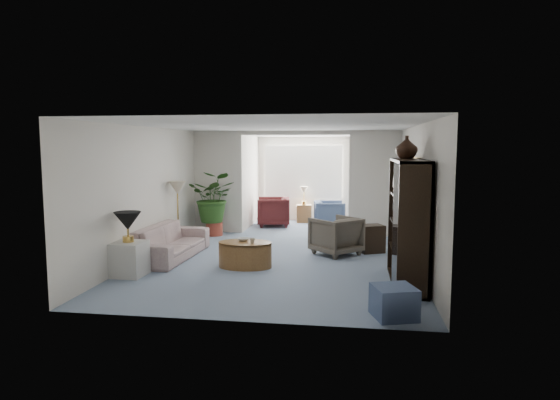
% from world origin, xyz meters
% --- Properties ---
extents(floor, '(6.00, 6.00, 0.00)m').
position_xyz_m(floor, '(0.00, 0.00, 0.00)').
color(floor, '#8298AB').
rests_on(floor, ground).
extents(sunroom_floor, '(2.60, 2.60, 0.00)m').
position_xyz_m(sunroom_floor, '(0.00, 4.10, 0.00)').
color(sunroom_floor, '#8298AB').
rests_on(sunroom_floor, ground).
extents(back_pier_left, '(1.20, 0.12, 2.50)m').
position_xyz_m(back_pier_left, '(-1.90, 3.00, 1.25)').
color(back_pier_left, silver).
rests_on(back_pier_left, ground).
extents(back_pier_right, '(1.20, 0.12, 2.50)m').
position_xyz_m(back_pier_right, '(1.90, 3.00, 1.25)').
color(back_pier_right, silver).
rests_on(back_pier_right, ground).
extents(back_header, '(2.60, 0.12, 0.10)m').
position_xyz_m(back_header, '(0.00, 3.00, 2.45)').
color(back_header, silver).
rests_on(back_header, back_pier_left).
extents(window_pane, '(2.20, 0.02, 1.50)m').
position_xyz_m(window_pane, '(0.00, 5.18, 1.40)').
color(window_pane, white).
extents(window_blinds, '(2.20, 0.02, 1.50)m').
position_xyz_m(window_blinds, '(0.00, 5.15, 1.40)').
color(window_blinds, white).
extents(framed_picture, '(0.04, 0.50, 0.40)m').
position_xyz_m(framed_picture, '(2.46, -0.10, 1.70)').
color(framed_picture, beige).
extents(sofa, '(0.92, 2.17, 0.62)m').
position_xyz_m(sofa, '(-2.06, 0.15, 0.31)').
color(sofa, beige).
rests_on(sofa, ground).
extents(end_table, '(0.53, 0.53, 0.57)m').
position_xyz_m(end_table, '(-2.26, -1.20, 0.28)').
color(end_table, silver).
rests_on(end_table, ground).
extents(table_lamp, '(0.44, 0.44, 0.30)m').
position_xyz_m(table_lamp, '(-2.26, -1.20, 0.92)').
color(table_lamp, black).
rests_on(table_lamp, end_table).
extents(floor_lamp, '(0.36, 0.36, 0.28)m').
position_xyz_m(floor_lamp, '(-2.30, 1.26, 1.25)').
color(floor_lamp, beige).
rests_on(floor_lamp, ground).
extents(coffee_table, '(0.99, 0.99, 0.45)m').
position_xyz_m(coffee_table, '(-0.48, -0.35, 0.23)').
color(coffee_table, olive).
rests_on(coffee_table, ground).
extents(coffee_bowl, '(0.22, 0.22, 0.05)m').
position_xyz_m(coffee_bowl, '(-0.53, -0.25, 0.48)').
color(coffee_bowl, silver).
rests_on(coffee_bowl, coffee_table).
extents(coffee_cup, '(0.10, 0.10, 0.09)m').
position_xyz_m(coffee_cup, '(-0.33, -0.45, 0.50)').
color(coffee_cup, beige).
rests_on(coffee_cup, coffee_table).
extents(wingback_chair, '(1.15, 1.15, 0.75)m').
position_xyz_m(wingback_chair, '(1.07, 0.91, 0.38)').
color(wingback_chair, '#60584C').
rests_on(wingback_chair, ground).
extents(side_table_dark, '(0.58, 0.53, 0.56)m').
position_xyz_m(side_table_dark, '(1.77, 1.21, 0.28)').
color(side_table_dark, black).
rests_on(side_table_dark, ground).
extents(entertainment_cabinet, '(0.46, 1.74, 1.93)m').
position_xyz_m(entertainment_cabinet, '(2.23, -1.00, 0.97)').
color(entertainment_cabinet, black).
rests_on(entertainment_cabinet, ground).
extents(cabinet_urn, '(0.35, 0.35, 0.37)m').
position_xyz_m(cabinet_urn, '(2.23, -0.50, 2.12)').
color(cabinet_urn, black).
rests_on(cabinet_urn, entertainment_cabinet).
extents(ottoman, '(0.62, 0.62, 0.40)m').
position_xyz_m(ottoman, '(1.91, -2.58, 0.20)').
color(ottoman, '#495E7E').
rests_on(ottoman, ground).
extents(plant_pot, '(0.40, 0.40, 0.32)m').
position_xyz_m(plant_pot, '(-1.88, 2.56, 0.16)').
color(plant_pot, '#993B2C').
rests_on(plant_pot, ground).
extents(house_plant, '(1.09, 0.95, 1.22)m').
position_xyz_m(house_plant, '(-1.88, 2.56, 0.93)').
color(house_plant, '#28521C').
rests_on(house_plant, plant_pot).
extents(sunroom_chair_blue, '(0.87, 0.85, 0.70)m').
position_xyz_m(sunroom_chair_blue, '(0.80, 4.12, 0.35)').
color(sunroom_chair_blue, '#495E7E').
rests_on(sunroom_chair_blue, ground).
extents(sunroom_chair_maroon, '(0.96, 0.94, 0.78)m').
position_xyz_m(sunroom_chair_maroon, '(-0.70, 4.12, 0.39)').
color(sunroom_chair_maroon, '#511C1E').
rests_on(sunroom_chair_maroon, ground).
extents(sunroom_table, '(0.45, 0.37, 0.50)m').
position_xyz_m(sunroom_table, '(0.05, 4.87, 0.25)').
color(sunroom_table, olive).
rests_on(sunroom_table, ground).
extents(shelf_clutter, '(0.30, 0.77, 1.06)m').
position_xyz_m(shelf_clutter, '(2.18, -0.85, 1.09)').
color(shelf_clutter, '#413F3C').
rests_on(shelf_clutter, entertainment_cabinet).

